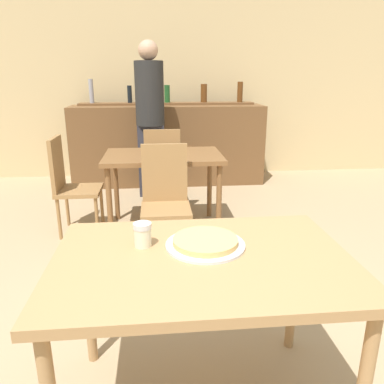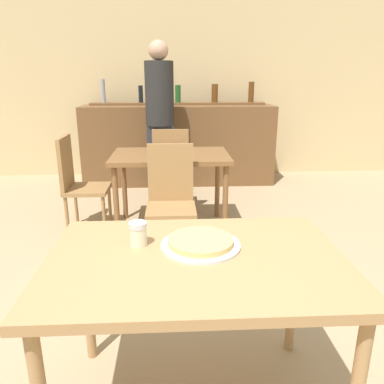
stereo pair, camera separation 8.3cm
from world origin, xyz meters
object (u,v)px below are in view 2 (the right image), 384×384
object	(u,v)px
chair_far_side_front	(171,194)
person_standing	(160,114)
chair_far_side_back	(171,166)
pizza_tray	(201,243)
cheese_shaker	(138,234)
chair_far_side_left	(78,179)

from	to	relation	value
chair_far_side_front	person_standing	bearing A→B (deg)	94.31
chair_far_side_back	person_standing	world-z (taller)	person_standing
pizza_tray	cheese_shaker	bearing A→B (deg)	173.93
chair_far_side_left	cheese_shaker	bearing A→B (deg)	-159.37
chair_far_side_left	cheese_shaker	world-z (taller)	chair_far_side_left
chair_far_side_front	pizza_tray	distance (m)	1.53
chair_far_side_front	chair_far_side_back	world-z (taller)	same
cheese_shaker	person_standing	size ratio (longest dim) A/B	0.06
chair_far_side_left	person_standing	distance (m)	1.44
chair_far_side_back	pizza_tray	xyz separation A→B (m)	(0.13, -2.55, 0.26)
chair_far_side_front	cheese_shaker	distance (m)	1.51
person_standing	chair_far_side_front	bearing A→B (deg)	-85.69
chair_far_side_front	pizza_tray	bearing A→B (deg)	-84.99
cheese_shaker	pizza_tray	bearing A→B (deg)	-6.07
pizza_tray	chair_far_side_front	bearing A→B (deg)	95.01
chair_far_side_back	chair_far_side_left	world-z (taller)	same
chair_far_side_left	pizza_tray	world-z (taller)	chair_far_side_left
chair_far_side_back	person_standing	xyz separation A→B (m)	(-0.12, 0.60, 0.50)
chair_far_side_back	person_standing	bearing A→B (deg)	-78.27
cheese_shaker	person_standing	distance (m)	3.12
person_standing	chair_far_side_back	bearing A→B (deg)	-78.27
chair_far_side_front	pizza_tray	xyz separation A→B (m)	(0.13, -1.50, 0.26)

